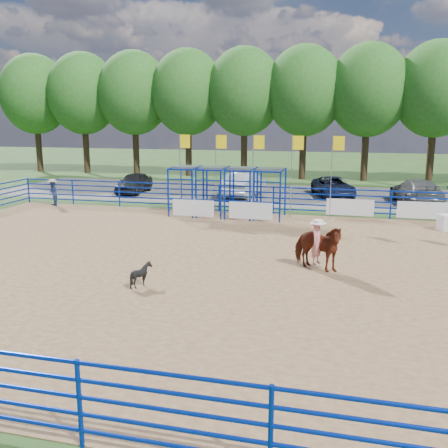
{
  "coord_description": "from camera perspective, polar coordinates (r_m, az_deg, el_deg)",
  "views": [
    {
      "loc": [
        3.89,
        -16.22,
        5.12
      ],
      "look_at": [
        -0.46,
        1.0,
        1.3
      ],
      "focal_mm": 40.0,
      "sensor_mm": 36.0,
      "label": 1
    }
  ],
  "objects": [
    {
      "name": "car_a",
      "position": [
        34.9,
        -10.24,
        4.66
      ],
      "size": [
        1.83,
        4.09,
        1.36
      ],
      "primitive_type": "imported",
      "rotation": [
        0.0,
        0.0,
        0.05
      ],
      "color": "black",
      "rests_on": "gravel_strip"
    },
    {
      "name": "chute_assembly",
      "position": [
        26.01,
        1.15,
        3.6
      ],
      "size": [
        19.32,
        2.41,
        4.2
      ],
      "color": "#0728AC",
      "rests_on": "ground"
    },
    {
      "name": "calf",
      "position": [
        15.55,
        -9.43,
        -5.72
      ],
      "size": [
        0.86,
        0.81,
        0.75
      ],
      "primitive_type": "imported",
      "rotation": [
        0.0,
        0.0,
        1.94
      ],
      "color": "black",
      "rests_on": "arena_dirt"
    },
    {
      "name": "spectator_cowboy",
      "position": [
        30.78,
        -18.96,
        3.41
      ],
      "size": [
        0.91,
        0.9,
        1.53
      ],
      "color": "navy",
      "rests_on": "arena_dirt"
    },
    {
      "name": "ground",
      "position": [
        17.45,
        0.66,
        -4.93
      ],
      "size": [
        120.0,
        120.0,
        0.0
      ],
      "primitive_type": "plane",
      "color": "#335421",
      "rests_on": "ground"
    },
    {
      "name": "arena_dirt",
      "position": [
        17.45,
        0.66,
        -4.89
      ],
      "size": [
        30.0,
        20.0,
        0.02
      ],
      "primitive_type": "cube",
      "color": "#94704A",
      "rests_on": "ground"
    },
    {
      "name": "perimeter_fence",
      "position": [
        17.25,
        0.67,
        -2.54
      ],
      "size": [
        30.1,
        20.1,
        1.5
      ],
      "color": "#0728AC",
      "rests_on": "ground"
    },
    {
      "name": "car_c",
      "position": [
        33.49,
        12.37,
        4.17
      ],
      "size": [
        3.34,
        4.97,
        1.26
      ],
      "primitive_type": "imported",
      "rotation": [
        0.0,
        0.0,
        0.3
      ],
      "color": "#161B38",
      "rests_on": "gravel_strip"
    },
    {
      "name": "car_b",
      "position": [
        32.81,
        2.33,
        4.56
      ],
      "size": [
        2.21,
        4.95,
        1.58
      ],
      "primitive_type": "imported",
      "rotation": [
        0.0,
        0.0,
        3.03
      ],
      "color": "#95989D",
      "rests_on": "gravel_strip"
    },
    {
      "name": "car_d",
      "position": [
        32.01,
        21.15,
        3.48
      ],
      "size": [
        3.04,
        5.43,
        1.49
      ],
      "primitive_type": "imported",
      "rotation": [
        0.0,
        0.0,
        3.34
      ],
      "color": "#545457",
      "rests_on": "gravel_strip"
    },
    {
      "name": "horse_and_rider",
      "position": [
        17.11,
        10.61,
        -2.29
      ],
      "size": [
        2.11,
        1.6,
        2.46
      ],
      "color": "maroon",
      "rests_on": "arena_dirt"
    },
    {
      "name": "treeline",
      "position": [
        42.47,
        9.22,
        15.25
      ],
      "size": [
        56.4,
        6.4,
        11.24
      ],
      "color": "#3F2B19",
      "rests_on": "ground"
    },
    {
      "name": "gravel_strip",
      "position": [
        33.84,
        7.42,
        3.34
      ],
      "size": [
        40.0,
        10.0,
        0.01
      ],
      "primitive_type": "cube",
      "color": "#67635B",
      "rests_on": "ground"
    }
  ]
}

